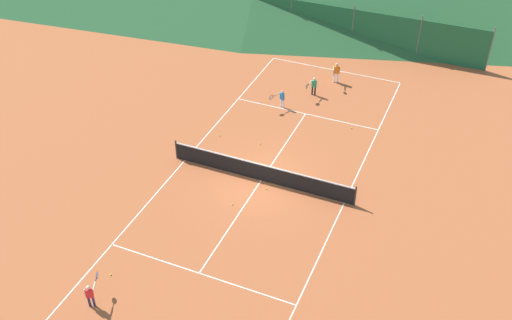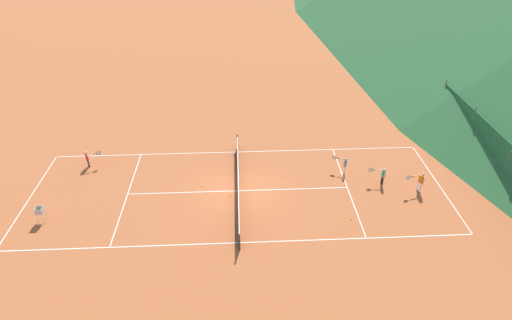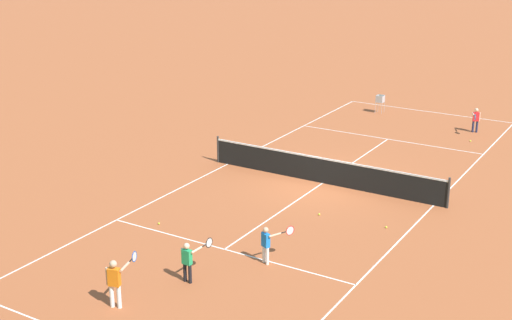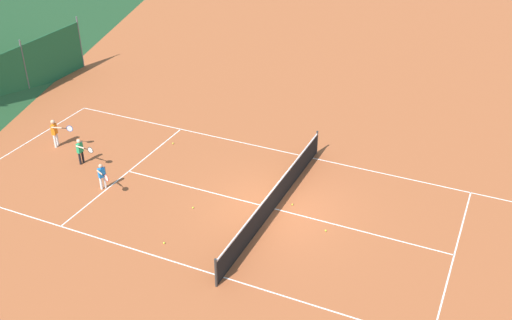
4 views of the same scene
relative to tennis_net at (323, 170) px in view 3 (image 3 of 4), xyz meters
The scene contains 14 objects.
ground_plane 0.50m from the tennis_net, ahead, with size 600.00×600.00×0.00m, color #A8542D.
court_line_markings 0.50m from the tennis_net, ahead, with size 8.25×23.85×0.01m.
tennis_net is the anchor object (origin of this frame).
player_near_baseline 10.44m from the tennis_net, 87.36° to the left, with size 0.41×1.09×1.26m.
player_far_service 8.48m from the tennis_net, 91.86° to the left, with size 0.41×0.95×1.12m.
player_near_service 9.82m from the tennis_net, 107.40° to the right, with size 0.38×0.98×1.11m.
player_far_baseline 6.66m from the tennis_net, 102.93° to the left, with size 0.67×0.83×1.08m.
tennis_ball_far_corner 3.02m from the tennis_net, 113.98° to the left, with size 0.07×0.07×0.07m, color #CCE033.
tennis_ball_service_box 6.59m from the tennis_net, 65.47° to the left, with size 0.07×0.07×0.07m, color #CCE033.
tennis_ball_by_net_right 0.84m from the tennis_net, 46.69° to the right, with size 0.07×0.07×0.07m, color #CCE033.
tennis_ball_near_corner 8.49m from the tennis_net, 111.95° to the right, with size 0.07×0.07×0.07m, color #CCE033.
tennis_ball_by_net_left 2.26m from the tennis_net, 103.74° to the right, with size 0.07×0.07×0.07m, color #CCE033.
tennis_ball_mid_court 4.32m from the tennis_net, 143.13° to the left, with size 0.07×0.07×0.07m, color #CCE033.
ball_hopper 10.60m from the tennis_net, 79.20° to the right, with size 0.36×0.36×0.89m.
Camera 3 is at (-10.42, 21.85, 8.96)m, focal length 50.00 mm.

